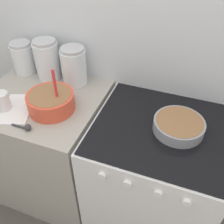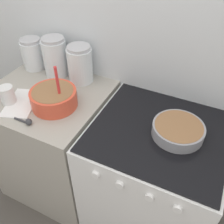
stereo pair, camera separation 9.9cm
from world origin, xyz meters
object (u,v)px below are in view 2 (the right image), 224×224
(baking_pan, at_px, (178,130))
(storage_jar_left, at_px, (33,56))
(stove, at_px, (151,181))
(tin_can, at_px, (7,95))
(storage_jar_right, at_px, (80,66))
(storage_jar_middle, at_px, (56,59))
(mixing_bowl, at_px, (54,97))

(baking_pan, height_order, storage_jar_left, storage_jar_left)
(stove, distance_m, tin_can, 1.02)
(storage_jar_right, height_order, tin_can, storage_jar_right)
(stove, bearing_deg, storage_jar_right, 159.38)
(stove, bearing_deg, storage_jar_middle, 163.98)
(stove, distance_m, baking_pan, 0.49)
(mixing_bowl, height_order, tin_can, mixing_bowl)
(storage_jar_middle, bearing_deg, mixing_bowl, -57.22)
(stove, height_order, storage_jar_right, storage_jar_right)
(storage_jar_left, height_order, storage_jar_middle, storage_jar_middle)
(storage_jar_left, height_order, storage_jar_right, storage_jar_right)
(mixing_bowl, xyz_separation_m, storage_jar_middle, (-0.19, 0.30, 0.05))
(baking_pan, relative_size, tin_can, 2.40)
(stove, distance_m, storage_jar_middle, 1.01)
(mixing_bowl, bearing_deg, storage_jar_middle, 122.78)
(mixing_bowl, bearing_deg, storage_jar_left, 142.15)
(stove, xyz_separation_m, storage_jar_left, (-0.99, 0.23, 0.54))
(storage_jar_middle, relative_size, tin_can, 2.38)
(tin_can, bearing_deg, storage_jar_right, 56.78)
(storage_jar_middle, distance_m, storage_jar_right, 0.19)
(storage_jar_left, distance_m, tin_can, 0.41)
(stove, relative_size, tin_can, 8.28)
(tin_can, bearing_deg, storage_jar_left, 107.53)
(storage_jar_left, bearing_deg, stove, -13.07)
(storage_jar_right, bearing_deg, baking_pan, -17.49)
(stove, relative_size, baking_pan, 3.45)
(stove, height_order, mixing_bowl, mixing_bowl)
(mixing_bowl, height_order, baking_pan, mixing_bowl)
(stove, xyz_separation_m, storage_jar_right, (-0.61, 0.23, 0.55))
(stove, relative_size, mixing_bowl, 3.36)
(baking_pan, xyz_separation_m, storage_jar_right, (-0.70, 0.22, 0.07))
(mixing_bowl, distance_m, baking_pan, 0.71)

